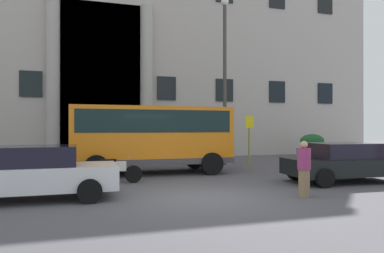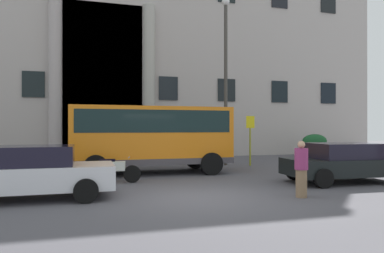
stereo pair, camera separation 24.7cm
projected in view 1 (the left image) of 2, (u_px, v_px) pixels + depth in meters
name	position (u px, v px, depth m)	size (l,w,h in m)	color
ground_plane	(202.00, 200.00, 9.69)	(80.00, 64.00, 0.12)	#4E4C51
office_building_facade	(127.00, 18.00, 26.44)	(34.52, 9.62, 19.92)	#B1A7A1
orange_minibus	(151.00, 134.00, 14.86)	(6.41, 2.65, 2.74)	orange
bus_stop_sign	(249.00, 135.00, 17.92)	(0.44, 0.08, 2.47)	#93971C
hedge_planter_entrance_left	(135.00, 148.00, 19.89)	(1.94, 0.78, 1.60)	slate
hedge_planter_entrance_right	(312.00, 146.00, 22.73)	(1.80, 0.78, 1.48)	slate
parked_sedan_second	(26.00, 173.00, 9.33)	(4.60, 1.96, 1.42)	silver
parked_estate_mid	(343.00, 162.00, 12.49)	(4.05, 2.19, 1.36)	black
motorcycle_far_end	(339.00, 162.00, 14.96)	(1.97, 0.71, 0.89)	black
motorcycle_near_kerb	(113.00, 170.00, 12.23)	(1.91, 0.59, 0.89)	black
pedestrian_woman_with_bag	(304.00, 169.00, 9.82)	(0.36, 0.36, 1.54)	#85684B
lamppost_plaza_centre	(225.00, 69.00, 18.23)	(0.40, 0.40, 8.50)	#3F3B36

